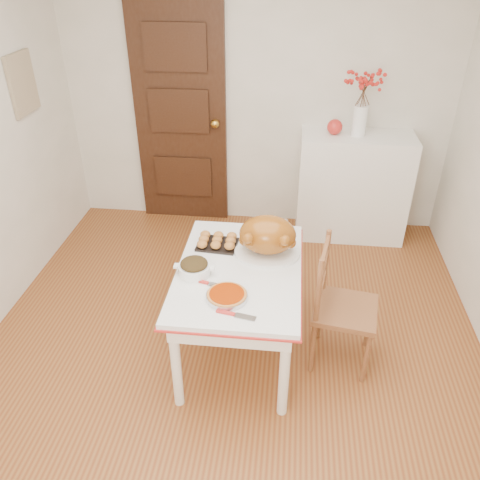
# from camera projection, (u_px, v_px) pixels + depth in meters

# --- Properties ---
(floor) EXTENTS (3.50, 4.00, 0.00)m
(floor) POSITION_uv_depth(u_px,v_px,m) (229.00, 359.00, 3.32)
(floor) COLOR brown
(floor) RESTS_ON ground
(wall_back) EXTENTS (3.50, 0.00, 2.50)m
(wall_back) POSITION_uv_depth(u_px,v_px,m) (256.00, 95.00, 4.35)
(wall_back) COLOR silver
(wall_back) RESTS_ON ground
(door_back) EXTENTS (0.85, 0.06, 2.06)m
(door_back) POSITION_uv_depth(u_px,v_px,m) (181.00, 117.00, 4.50)
(door_back) COLOR black
(door_back) RESTS_ON ground
(photo_board) EXTENTS (0.03, 0.35, 0.45)m
(photo_board) POSITION_uv_depth(u_px,v_px,m) (22.00, 84.00, 3.70)
(photo_board) COLOR tan
(photo_board) RESTS_ON ground
(sideboard) EXTENTS (0.99, 0.44, 0.99)m
(sideboard) POSITION_uv_depth(u_px,v_px,m) (352.00, 187.00, 4.48)
(sideboard) COLOR white
(sideboard) RESTS_ON floor
(kitchen_table) EXTENTS (0.79, 1.15, 0.69)m
(kitchen_table) POSITION_uv_depth(u_px,v_px,m) (239.00, 311.00, 3.22)
(kitchen_table) COLOR white
(kitchen_table) RESTS_ON floor
(chair_oak) EXTENTS (0.45, 0.45, 0.89)m
(chair_oak) POSITION_uv_depth(u_px,v_px,m) (346.00, 307.00, 3.10)
(chair_oak) COLOR brown
(chair_oak) RESTS_ON floor
(berry_vase) EXTENTS (0.28, 0.28, 0.54)m
(berry_vase) POSITION_uv_depth(u_px,v_px,m) (362.00, 104.00, 4.07)
(berry_vase) COLOR white
(berry_vase) RESTS_ON sideboard
(apple) EXTENTS (0.13, 0.13, 0.13)m
(apple) POSITION_uv_depth(u_px,v_px,m) (335.00, 127.00, 4.20)
(apple) COLOR red
(apple) RESTS_ON sideboard
(turkey_platter) EXTENTS (0.44, 0.36, 0.27)m
(turkey_platter) POSITION_uv_depth(u_px,v_px,m) (267.00, 237.00, 3.10)
(turkey_platter) COLOR #904F0B
(turkey_platter) RESTS_ON kitchen_table
(pumpkin_pie) EXTENTS (0.29, 0.29, 0.05)m
(pumpkin_pie) POSITION_uv_depth(u_px,v_px,m) (227.00, 295.00, 2.77)
(pumpkin_pie) COLOR #902500
(pumpkin_pie) RESTS_ON kitchen_table
(stuffing_dish) EXTENTS (0.27, 0.23, 0.10)m
(stuffing_dish) POSITION_uv_depth(u_px,v_px,m) (194.00, 267.00, 2.96)
(stuffing_dish) COLOR #392B14
(stuffing_dish) RESTS_ON kitchen_table
(rolls_tray) EXTENTS (0.28, 0.23, 0.07)m
(rolls_tray) POSITION_uv_depth(u_px,v_px,m) (217.00, 241.00, 3.24)
(rolls_tray) COLOR #AE6C33
(rolls_tray) RESTS_ON kitchen_table
(pie_server) EXTENTS (0.23, 0.11, 0.01)m
(pie_server) POSITION_uv_depth(u_px,v_px,m) (236.00, 315.00, 2.66)
(pie_server) COLOR silver
(pie_server) RESTS_ON kitchen_table
(carving_knife) EXTENTS (0.28, 0.13, 0.01)m
(carving_knife) POSITION_uv_depth(u_px,v_px,m) (214.00, 285.00, 2.89)
(carving_knife) COLOR silver
(carving_knife) RESTS_ON kitchen_table
(drinking_glass) EXTENTS (0.07, 0.07, 0.10)m
(drinking_glass) POSITION_uv_depth(u_px,v_px,m) (254.00, 226.00, 3.38)
(drinking_glass) COLOR white
(drinking_glass) RESTS_ON kitchen_table
(shaker_pair) EXTENTS (0.11, 0.06, 0.10)m
(shaker_pair) POSITION_uv_depth(u_px,v_px,m) (280.00, 226.00, 3.39)
(shaker_pair) COLOR white
(shaker_pair) RESTS_ON kitchen_table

